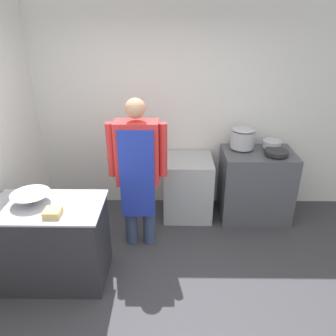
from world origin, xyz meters
TOP-DOWN VIEW (x-y plane):
  - ground_plane at (0.00, 0.00)m, footprint 14.00×14.00m
  - wall_back at (0.00, 2.06)m, footprint 8.00×0.05m
  - prep_counter at (-1.10, 0.47)m, footprint 1.07×0.64m
  - stove at (1.19, 1.67)m, footprint 0.89×0.63m
  - fridge_unit at (0.30, 1.70)m, footprint 0.63×0.62m
  - person_cook at (-0.28, 1.07)m, footprint 0.64×0.24m
  - mixing_bowl at (-1.25, 0.53)m, footprint 0.37×0.37m
  - plastic_tub at (-0.98, 0.31)m, footprint 0.15×0.15m
  - stock_pot at (0.99, 1.78)m, footprint 0.30×0.30m
  - saute_pan at (1.37, 1.56)m, footprint 0.29×0.29m
  - sauce_pot at (1.37, 1.78)m, footprint 0.23×0.23m

SIDE VIEW (x-z plane):
  - ground_plane at x=0.00m, z-range 0.00..0.00m
  - fridge_unit at x=0.30m, z-range 0.00..0.81m
  - prep_counter at x=-1.10m, z-range 0.00..0.87m
  - stove at x=1.19m, z-range -0.01..0.94m
  - plastic_tub at x=-0.98m, z-range 0.87..0.93m
  - mixing_bowl at x=-1.25m, z-range 0.87..0.97m
  - saute_pan at x=1.37m, z-range 0.95..1.00m
  - sauce_pot at x=1.37m, z-range 0.95..1.04m
  - person_cook at x=-0.28m, z-range 0.12..1.87m
  - stock_pot at x=0.99m, z-range 0.95..1.22m
  - wall_back at x=0.00m, z-range 0.00..2.70m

